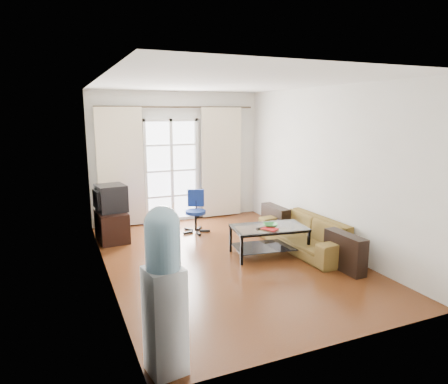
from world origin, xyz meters
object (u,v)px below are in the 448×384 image
Objects in this scene: sofa at (306,234)px; task_chair at (196,220)px; crt_tv at (110,198)px; water_cooler at (164,288)px; coffee_table at (269,237)px; tv_stand at (112,226)px.

sofa is 2.17m from task_chair.
crt_tv is at bearing -163.26° from task_chair.
water_cooler reaches higher than sofa.
sofa is 3.29× the size of crt_tv.
water_cooler is at bearing -135.58° from coffee_table.
crt_tv is 0.38× the size of water_cooler.
sofa is 2.37× the size of task_chair.
crt_tv reaches higher than tv_stand.
tv_stand is 0.90× the size of task_chair.
sofa is at bearing -2.09° from coffee_table.
water_cooler is (-1.63, -3.92, 0.56)m from task_chair.
coffee_table is at bearing -93.73° from sofa.
task_chair is at bearing -7.35° from tv_stand.
task_chair is (1.56, -0.14, -0.53)m from crt_tv.
coffee_table is at bearing -46.35° from task_chair.
coffee_table is 1.72× the size of tv_stand.
sofa is at bearing 27.76° from water_cooler.
coffee_table is 2.91m from crt_tv.
sofa reaches higher than coffee_table.
water_cooler is at bearing -99.37° from crt_tv.
task_chair is at bearing 58.47° from water_cooler.
water_cooler is (-0.07, -4.06, 0.02)m from crt_tv.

